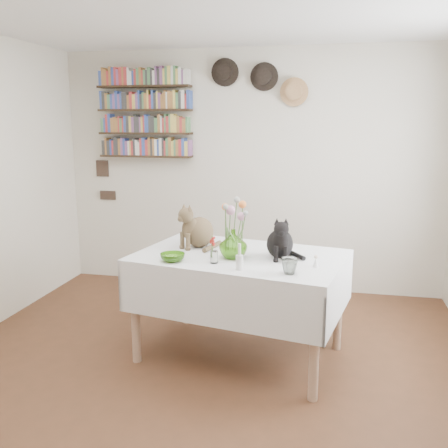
% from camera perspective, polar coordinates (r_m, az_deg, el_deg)
% --- Properties ---
extents(room, '(4.08, 4.58, 2.58)m').
position_cam_1_polar(room, '(3.08, -3.97, 1.88)').
color(room, brown).
rests_on(room, ground).
extents(dining_table, '(1.65, 1.23, 0.80)m').
position_cam_1_polar(dining_table, '(3.75, 1.83, -6.43)').
color(dining_table, white).
rests_on(dining_table, room).
extents(tabby_cat, '(0.37, 0.39, 0.36)m').
position_cam_1_polar(tabby_cat, '(3.90, -2.82, -0.01)').
color(tabby_cat, brown).
rests_on(tabby_cat, dining_table).
extents(black_cat, '(0.25, 0.30, 0.31)m').
position_cam_1_polar(black_cat, '(3.61, 6.42, -1.37)').
color(black_cat, black).
rests_on(black_cat, dining_table).
extents(flower_vase, '(0.26, 0.26, 0.21)m').
position_cam_1_polar(flower_vase, '(3.58, 1.06, -2.28)').
color(flower_vase, '#88D33F').
rests_on(flower_vase, dining_table).
extents(green_bowl, '(0.19, 0.19, 0.05)m').
position_cam_1_polar(green_bowl, '(3.54, -5.91, -3.81)').
color(green_bowl, '#88D33F').
rests_on(green_bowl, dining_table).
extents(drinking_glass, '(0.15, 0.15, 0.10)m').
position_cam_1_polar(drinking_glass, '(3.26, 7.50, -4.79)').
color(drinking_glass, white).
rests_on(drinking_glass, dining_table).
extents(candlestick, '(0.05, 0.05, 0.18)m').
position_cam_1_polar(candlestick, '(3.32, 1.77, -4.25)').
color(candlestick, white).
rests_on(candlestick, dining_table).
extents(berry_jar, '(0.05, 0.05, 0.22)m').
position_cam_1_polar(berry_jar, '(3.46, -1.14, -2.96)').
color(berry_jar, white).
rests_on(berry_jar, dining_table).
extents(porcelain_figurine, '(0.04, 0.04, 0.08)m').
position_cam_1_polar(porcelain_figurine, '(3.44, 10.44, -4.27)').
color(porcelain_figurine, white).
rests_on(porcelain_figurine, dining_table).
extents(flower_bouquet, '(0.17, 0.13, 0.39)m').
position_cam_1_polar(flower_bouquet, '(3.54, 1.11, 1.43)').
color(flower_bouquet, '#4C7233').
rests_on(flower_bouquet, flower_vase).
extents(bookshelf_unit, '(1.00, 0.16, 0.91)m').
position_cam_1_polar(bookshelf_unit, '(5.43, -9.02, 12.34)').
color(bookshelf_unit, '#302113').
rests_on(bookshelf_unit, room).
extents(wall_hats, '(0.98, 0.09, 0.48)m').
position_cam_1_polar(wall_hats, '(5.16, 4.20, 16.09)').
color(wall_hats, black).
rests_on(wall_hats, room).
extents(wall_art_plaques, '(0.21, 0.02, 0.44)m').
position_cam_1_polar(wall_art_plaques, '(5.74, -13.48, 4.95)').
color(wall_art_plaques, '#38281E').
rests_on(wall_art_plaques, room).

